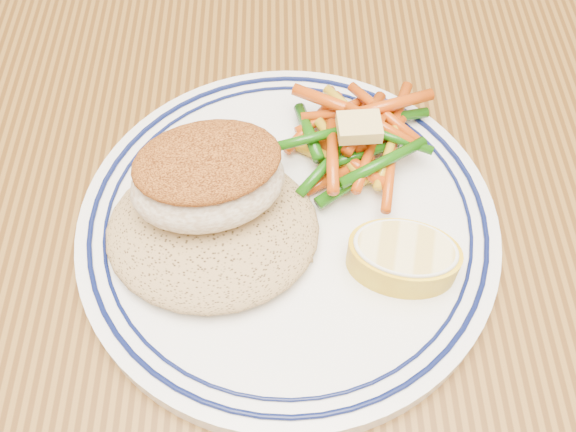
{
  "coord_description": "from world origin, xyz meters",
  "views": [
    {
      "loc": [
        -0.04,
        -0.18,
        1.08
      ],
      "look_at": [
        -0.03,
        0.03,
        0.77
      ],
      "focal_mm": 40.0,
      "sensor_mm": 36.0,
      "label": 1
    }
  ],
  "objects_px": {
    "fish_fillet": "(208,177)",
    "lemon_wedge": "(403,257)",
    "plate": "(288,226)",
    "vegetable_pile": "(355,139)",
    "rice_pilaf": "(212,227)",
    "dining_table": "(336,334)"
  },
  "relations": [
    {
      "from": "dining_table",
      "to": "plate",
      "type": "bearing_deg",
      "value": 143.34
    },
    {
      "from": "fish_fillet",
      "to": "vegetable_pile",
      "type": "bearing_deg",
      "value": 28.58
    },
    {
      "from": "dining_table",
      "to": "lemon_wedge",
      "type": "distance_m",
      "value": 0.13
    },
    {
      "from": "plate",
      "to": "dining_table",
      "type": "bearing_deg",
      "value": -36.66
    },
    {
      "from": "fish_fillet",
      "to": "lemon_wedge",
      "type": "height_order",
      "value": "fish_fillet"
    },
    {
      "from": "rice_pilaf",
      "to": "vegetable_pile",
      "type": "distance_m",
      "value": 0.11
    },
    {
      "from": "plate",
      "to": "vegetable_pile",
      "type": "distance_m",
      "value": 0.07
    },
    {
      "from": "plate",
      "to": "vegetable_pile",
      "type": "xyz_separation_m",
      "value": [
        0.04,
        0.05,
        0.02
      ]
    },
    {
      "from": "vegetable_pile",
      "to": "fish_fillet",
      "type": "bearing_deg",
      "value": -151.42
    },
    {
      "from": "plate",
      "to": "lemon_wedge",
      "type": "distance_m",
      "value": 0.07
    },
    {
      "from": "dining_table",
      "to": "rice_pilaf",
      "type": "bearing_deg",
      "value": 169.47
    },
    {
      "from": "fish_fillet",
      "to": "lemon_wedge",
      "type": "distance_m",
      "value": 0.12
    },
    {
      "from": "fish_fillet",
      "to": "plate",
      "type": "bearing_deg",
      "value": -5.13
    },
    {
      "from": "dining_table",
      "to": "rice_pilaf",
      "type": "relative_size",
      "value": 12.25
    },
    {
      "from": "rice_pilaf",
      "to": "lemon_wedge",
      "type": "height_order",
      "value": "same"
    },
    {
      "from": "vegetable_pile",
      "to": "lemon_wedge",
      "type": "bearing_deg",
      "value": -76.38
    },
    {
      "from": "dining_table",
      "to": "rice_pilaf",
      "type": "height_order",
      "value": "rice_pilaf"
    },
    {
      "from": "rice_pilaf",
      "to": "lemon_wedge",
      "type": "relative_size",
      "value": 1.78
    },
    {
      "from": "plate",
      "to": "fish_fillet",
      "type": "bearing_deg",
      "value": 174.87
    },
    {
      "from": "dining_table",
      "to": "plate",
      "type": "distance_m",
      "value": 0.11
    },
    {
      "from": "rice_pilaf",
      "to": "vegetable_pile",
      "type": "height_order",
      "value": "vegetable_pile"
    },
    {
      "from": "vegetable_pile",
      "to": "lemon_wedge",
      "type": "relative_size",
      "value": 1.54
    }
  ]
}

